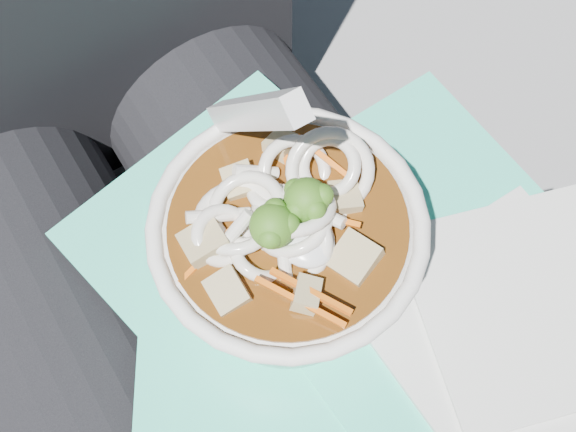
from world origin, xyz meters
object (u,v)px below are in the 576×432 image
stone_ledge (198,354)px  person_body (189,283)px  lap (257,400)px  plastic_bag (327,309)px  udon_bowl (288,247)px

stone_ledge → person_body: 0.34m
lap → stone_ledge: bearing=90.0°
stone_ledge → plastic_bag: size_ratio=3.11×
lap → plastic_bag: 0.10m
lap → person_body: size_ratio=0.46×
lap → person_body: bearing=90.0°
person_body → plastic_bag: bearing=-57.5°
lap → udon_bowl: udon_bowl is taller
lap → udon_bowl: 0.16m
person_body → plastic_bag: (0.06, -0.09, 0.07)m
person_body → udon_bowl: 0.15m
udon_bowl → lap: bearing=-145.1°
udon_bowl → stone_ledge: bearing=109.8°
stone_ledge → plastic_bag: plastic_bag is taller
stone_ledge → udon_bowl: bearing=-70.2°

